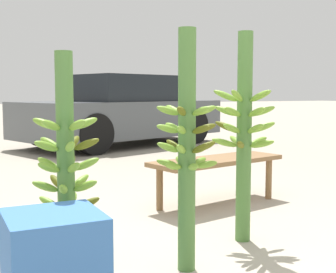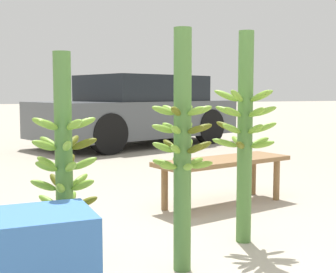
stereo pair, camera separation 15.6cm
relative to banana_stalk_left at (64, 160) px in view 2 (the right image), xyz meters
The scene contains 6 objects.
banana_stalk_left is the anchor object (origin of this frame).
banana_stalk_center 0.74m from the banana_stalk_left, 36.03° to the right, with size 0.36×0.36×1.39m.
banana_stalk_right 1.21m from the banana_stalk_left, ahead, with size 0.45×0.45×1.44m.
market_bench 1.83m from the banana_stalk_left, 28.11° to the left, with size 1.39×0.70×0.43m.
parked_car 6.32m from the banana_stalk_left, 66.48° to the left, with size 4.30×2.96×1.35m.
produce_crate 0.70m from the banana_stalk_left, 110.07° to the right, with size 0.45×0.45×0.45m.
Camera 2 is at (-1.11, -2.29, 1.03)m, focal length 50.00 mm.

